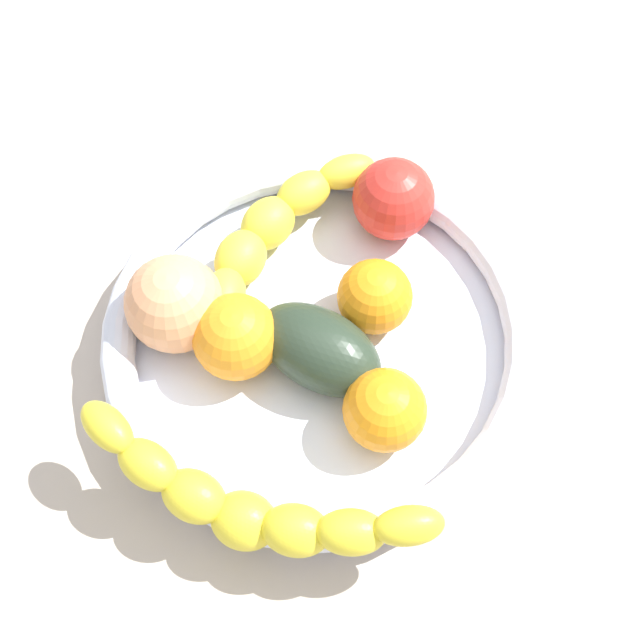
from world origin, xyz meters
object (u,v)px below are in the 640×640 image
orange_mid_right (236,337)px  peach_blush (175,304)px  fruit_bowl (320,338)px  tomato_red (393,199)px  orange_front (375,297)px  banana_draped_left (265,244)px  avocado_dark (315,349)px  banana_draped_right (247,504)px  orange_mid_left (385,410)px

orange_mid_right → peach_blush: (-2.37, -4.57, 0.46)cm
fruit_bowl → tomato_red: size_ratio=4.98×
orange_front → orange_mid_right: bearing=-69.2°
banana_draped_left → orange_mid_right: orange_mid_right is taller
fruit_bowl → avocado_dark: 3.42cm
banana_draped_left → orange_front: orange_front is taller
peach_blush → fruit_bowl: bearing=85.9°
orange_front → avocado_dark: size_ratio=0.58×
banana_draped_right → orange_mid_left: size_ratio=4.17×
orange_mid_left → peach_blush: size_ratio=0.80×
avocado_dark → banana_draped_left: bearing=-155.7°
orange_front → peach_blush: bearing=-84.4°
tomato_red → orange_front: bearing=-10.0°
orange_mid_right → avocado_dark: size_ratio=0.65×
fruit_bowl → avocado_dark: (2.24, -0.33, 2.56)cm
banana_draped_right → orange_mid_left: (-6.77, 8.94, -0.32)cm
fruit_bowl → banana_draped_right: size_ratio=1.33×
banana_draped_left → orange_front: bearing=61.2°
orange_mid_right → tomato_red: tomato_red is taller
banana_draped_left → orange_mid_right: size_ratio=3.21×
banana_draped_right → orange_mid_right: (-12.00, -1.60, -0.08)cm
orange_mid_left → peach_blush: bearing=-116.7°
fruit_bowl → avocado_dark: avocado_dark is taller
orange_front → banana_draped_left: bearing=-118.8°
banana_draped_left → orange_mid_left: 16.33cm
orange_mid_left → orange_mid_right: 11.77cm
banana_draped_left → tomato_red: size_ratio=3.11×
orange_mid_left → avocado_dark: (-4.61, -4.91, -0.17)cm
banana_draped_left → banana_draped_right: banana_draped_right is taller
banana_draped_right → orange_mid_right: bearing=-172.4°
fruit_bowl → orange_front: orange_front is taller
banana_draped_left → peach_blush: bearing=-45.4°
fruit_bowl → banana_draped_left: bearing=-147.1°
peach_blush → banana_draped_left: bearing=134.6°
fruit_bowl → peach_blush: peach_blush is taller
fruit_bowl → orange_front: bearing=118.5°
banana_draped_left → orange_front: (4.62, 8.39, 0.17)cm
fruit_bowl → tomato_red: (-10.86, 5.52, 3.08)cm
orange_front → tomato_red: (-8.69, 1.53, 0.44)cm
banana_draped_left → orange_mid_left: (13.64, 8.98, 0.27)cm
fruit_bowl → avocado_dark: size_ratio=3.34×
orange_front → tomato_red: size_ratio=0.86×
banana_draped_right → orange_mid_left: banana_draped_right is taller
orange_mid_left → tomato_red: 17.74cm
fruit_bowl → orange_mid_left: orange_mid_left is taller
orange_mid_left → orange_mid_right: (-5.23, -10.54, 0.24)cm
fruit_bowl → orange_mid_right: 6.85cm
peach_blush → avocado_dark: size_ratio=0.75×
banana_draped_right → orange_front: bearing=152.1°
banana_draped_left → tomato_red: (-4.07, 9.92, 0.61)cm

